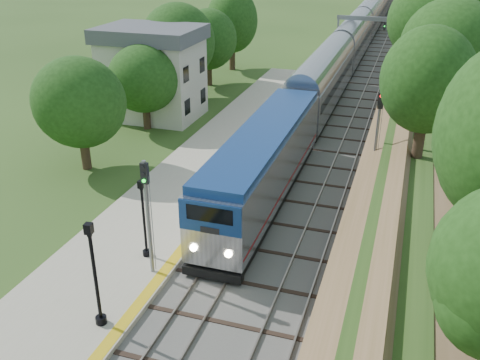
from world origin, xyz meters
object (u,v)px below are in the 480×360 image
(lamppost_mid, at_px, (96,281))
(signal_farside, at_px, (378,129))
(signal_platform, at_px, (147,206))
(station_building, at_px, (153,72))
(lamppost_far, at_px, (144,223))
(train, at_px, (361,31))
(signal_gantry, at_px, (371,28))

(lamppost_mid, bearing_deg, signal_farside, 62.57)
(lamppost_mid, xyz_separation_m, signal_platform, (0.34, 4.10, 1.43))
(station_building, xyz_separation_m, signal_farside, (20.20, -8.69, -0.14))
(signal_farside, bearing_deg, signal_platform, -122.85)
(lamppost_far, bearing_deg, lamppost_mid, -83.92)
(signal_farside, bearing_deg, station_building, 156.73)
(lamppost_mid, height_order, signal_platform, signal_platform)
(lamppost_far, height_order, signal_platform, signal_platform)
(train, relative_size, lamppost_far, 29.46)
(station_building, xyz_separation_m, signal_gantry, (16.47, 24.99, 0.73))
(train, bearing_deg, signal_gantry, -79.45)
(signal_farside, bearing_deg, signal_gantry, 96.32)
(station_building, bearing_deg, lamppost_mid, -68.19)
(lamppost_mid, distance_m, signal_platform, 4.36)
(station_building, relative_size, train, 0.07)
(lamppost_mid, bearing_deg, signal_gantry, 83.71)
(signal_gantry, height_order, lamppost_mid, signal_gantry)
(train, xyz_separation_m, signal_farside, (6.20, -46.95, 1.64))
(signal_gantry, relative_size, signal_farside, 1.34)
(lamppost_mid, bearing_deg, station_building, 111.81)
(signal_gantry, bearing_deg, signal_farside, -83.68)
(signal_gantry, height_order, signal_farside, signal_farside)
(train, xyz_separation_m, signal_platform, (-2.90, -61.04, 1.65))
(train, height_order, signal_farside, signal_farside)
(signal_platform, bearing_deg, train, 87.28)
(train, bearing_deg, lamppost_mid, -92.85)
(station_building, relative_size, lamppost_mid, 1.79)
(station_building, bearing_deg, train, 69.91)
(station_building, relative_size, signal_farside, 1.37)
(lamppost_far, distance_m, signal_farside, 16.43)
(train, relative_size, lamppost_mid, 25.70)
(train, distance_m, signal_farside, 47.38)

